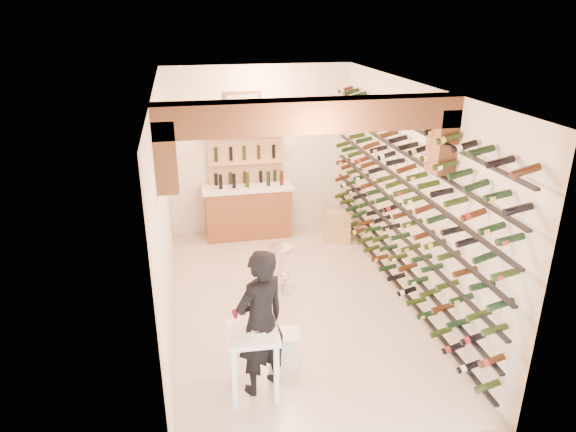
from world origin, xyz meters
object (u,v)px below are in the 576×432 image
at_px(crate_lower, 338,233).
at_px(person, 261,323).
at_px(back_counter, 248,210).
at_px(chrome_barstool, 280,265).
at_px(tasting_table, 253,342).
at_px(wine_rack, 395,200).
at_px(white_stool, 286,347).

bearing_deg(crate_lower, person, -118.38).
xyz_separation_m(back_counter, chrome_barstool, (0.21, -2.21, -0.10)).
xyz_separation_m(back_counter, person, (-0.44, -4.41, 0.35)).
height_order(tasting_table, crate_lower, tasting_table).
distance_m(wine_rack, person, 2.94).
distance_m(back_counter, white_stool, 3.99).
bearing_deg(crate_lower, chrome_barstool, -131.09).
bearing_deg(person, white_stool, -160.26).
relative_size(wine_rack, chrome_barstool, 7.63).
relative_size(back_counter, crate_lower, 3.25).
distance_m(back_counter, person, 4.44).
distance_m(white_stool, person, 0.89).
bearing_deg(back_counter, person, -95.67).
bearing_deg(chrome_barstool, person, -106.33).
bearing_deg(back_counter, chrome_barstool, -84.64).
distance_m(back_counter, chrome_barstool, 2.22).
relative_size(tasting_table, crate_lower, 1.92).
xyz_separation_m(back_counter, crate_lower, (1.63, -0.57, -0.38)).
xyz_separation_m(tasting_table, chrome_barstool, (0.75, 2.25, -0.25)).
bearing_deg(crate_lower, tasting_table, -119.22).
bearing_deg(chrome_barstool, white_stool, -98.61).
height_order(tasting_table, chrome_barstool, tasting_table).
bearing_deg(tasting_table, back_counter, 85.20).
height_order(wine_rack, chrome_barstool, wine_rack).
xyz_separation_m(back_counter, white_stool, (-0.06, -3.98, -0.33)).
xyz_separation_m(wine_rack, tasting_table, (-2.37, -1.81, -0.87)).
bearing_deg(white_stool, chrome_barstool, 81.39).
bearing_deg(person, chrome_barstool, -135.10).
bearing_deg(tasting_table, crate_lower, 62.90).
distance_m(wine_rack, chrome_barstool, 2.02).
distance_m(back_counter, crate_lower, 1.77).
xyz_separation_m(wine_rack, crate_lower, (-0.20, 2.08, -1.39)).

